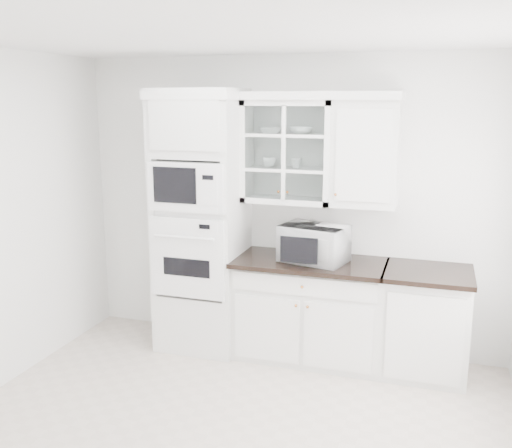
% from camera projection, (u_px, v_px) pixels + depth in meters
% --- Properties ---
extents(ground, '(4.00, 3.50, 0.01)m').
position_uv_depth(ground, '(223.00, 437.00, 3.96)').
color(ground, '#C0B2A4').
rests_on(ground, ground).
extents(room_shell, '(4.00, 3.50, 2.70)m').
position_uv_depth(room_shell, '(242.00, 176.00, 3.98)').
color(room_shell, white).
rests_on(room_shell, ground).
extents(oven_column, '(0.76, 0.68, 2.40)m').
position_uv_depth(oven_column, '(201.00, 222.00, 5.25)').
color(oven_column, silver).
rests_on(oven_column, ground).
extents(base_cabinet_run, '(1.32, 0.67, 0.92)m').
position_uv_depth(base_cabinet_run, '(310.00, 309.00, 5.13)').
color(base_cabinet_run, silver).
rests_on(base_cabinet_run, ground).
extents(extra_base_cabinet, '(0.72, 0.67, 0.92)m').
position_uv_depth(extra_base_cabinet, '(425.00, 322.00, 4.83)').
color(extra_base_cabinet, silver).
rests_on(extra_base_cabinet, ground).
extents(upper_cabinet_glass, '(0.80, 0.33, 0.90)m').
position_uv_depth(upper_cabinet_glass, '(289.00, 152.00, 5.03)').
color(upper_cabinet_glass, silver).
rests_on(upper_cabinet_glass, room_shell).
extents(upper_cabinet_solid, '(0.55, 0.33, 0.90)m').
position_uv_depth(upper_cabinet_solid, '(366.00, 154.00, 4.83)').
color(upper_cabinet_solid, silver).
rests_on(upper_cabinet_solid, room_shell).
extents(crown_molding, '(2.14, 0.38, 0.07)m').
position_uv_depth(crown_molding, '(277.00, 96.00, 4.93)').
color(crown_molding, white).
rests_on(crown_molding, room_shell).
extents(countertop_microwave, '(0.64, 0.57, 0.32)m').
position_uv_depth(countertop_microwave, '(315.00, 243.00, 4.97)').
color(countertop_microwave, white).
rests_on(countertop_microwave, base_cabinet_run).
extents(bowl_a, '(0.26, 0.26, 0.05)m').
position_uv_depth(bowl_a, '(271.00, 130.00, 5.03)').
color(bowl_a, white).
rests_on(bowl_a, upper_cabinet_glass).
extents(bowl_b, '(0.25, 0.25, 0.06)m').
position_uv_depth(bowl_b, '(301.00, 130.00, 4.94)').
color(bowl_b, white).
rests_on(bowl_b, upper_cabinet_glass).
extents(cup_a, '(0.11, 0.11, 0.09)m').
position_uv_depth(cup_a, '(269.00, 162.00, 5.10)').
color(cup_a, white).
rests_on(cup_a, upper_cabinet_glass).
extents(cup_b, '(0.10, 0.10, 0.09)m').
position_uv_depth(cup_b, '(296.00, 163.00, 5.02)').
color(cup_b, white).
rests_on(cup_b, upper_cabinet_glass).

